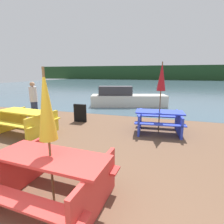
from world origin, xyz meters
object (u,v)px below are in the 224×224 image
person (34,100)px  picnic_table_red (52,175)px  picnic_table_yellow (25,119)px  umbrella_crimson (162,77)px  picnic_table_blue (159,119)px  signboard (80,113)px  boat (126,99)px  umbrella_gold (46,106)px

person → picnic_table_red: bearing=-46.9°
picnic_table_yellow → umbrella_crimson: (4.35, 1.48, 1.41)m
picnic_table_yellow → picnic_table_blue: picnic_table_yellow is taller
signboard → umbrella_crimson: bearing=-5.5°
picnic_table_red → picnic_table_blue: 4.28m
picnic_table_red → boat: bearing=94.9°
picnic_table_red → signboard: (-1.76, 4.34, -0.10)m
picnic_table_blue → boat: 4.94m
umbrella_gold → picnic_table_red: bearing=0.0°
boat → picnic_table_yellow: bearing=-127.1°
picnic_table_blue → umbrella_gold: (-1.45, -4.03, 1.13)m
umbrella_gold → signboard: size_ratio=2.81×
person → umbrella_gold: bearing=-46.9°
picnic_table_blue → person: 5.43m
umbrella_crimson → boat: umbrella_crimson is taller
picnic_table_yellow → person: 2.03m
boat → signboard: size_ratio=6.32×
picnic_table_yellow → boat: 6.31m
picnic_table_red → umbrella_crimson: 4.51m
signboard → picnic_table_blue: bearing=-5.5°
picnic_table_red → umbrella_gold: 1.09m
umbrella_crimson → person: (-5.41, 0.21, -1.06)m
picnic_table_blue → person: person is taller
umbrella_crimson → picnic_table_yellow: bearing=-161.2°
umbrella_crimson → boat: bearing=116.1°
picnic_table_red → signboard: size_ratio=2.50×
boat → signboard: bearing=-121.0°
signboard → picnic_table_yellow: bearing=-122.4°
boat → signboard: boat is taller
picnic_table_yellow → umbrella_crimson: umbrella_crimson is taller
picnic_table_blue → boat: boat is taller
picnic_table_blue → person: size_ratio=1.04×
picnic_table_blue → signboard: bearing=174.5°
boat → person: person is taller
picnic_table_red → picnic_table_blue: picnic_table_red is taller
signboard → person: bearing=-177.3°
picnic_table_red → signboard: bearing=112.1°
umbrella_crimson → person: umbrella_crimson is taller
picnic_table_blue → boat: size_ratio=0.36×
person → umbrella_crimson: bearing=-2.2°
picnic_table_red → picnic_table_yellow: size_ratio=0.95×
picnic_table_red → umbrella_crimson: size_ratio=0.79×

